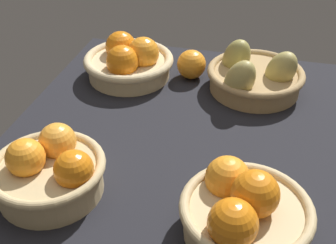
# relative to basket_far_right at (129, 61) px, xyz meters

# --- Properties ---
(market_tray) EXTENTS (0.84, 0.72, 0.03)m
(market_tray) POSITION_rel_basket_far_right_xyz_m (-0.22, -0.18, -0.06)
(market_tray) COLOR black
(market_tray) RESTS_ON ground
(basket_far_right) EXTENTS (0.23, 0.23, 0.11)m
(basket_far_right) POSITION_rel_basket_far_right_xyz_m (0.00, 0.00, 0.00)
(basket_far_right) COLOR #D3BC8C
(basket_far_right) RESTS_ON market_tray
(basket_far_left) EXTENTS (0.20, 0.20, 0.11)m
(basket_far_left) POSITION_rel_basket_far_right_xyz_m (-0.43, 0.00, 0.00)
(basket_far_left) COLOR tan
(basket_far_left) RESTS_ON market_tray
(basket_near_right_pears) EXTENTS (0.24, 0.24, 0.13)m
(basket_near_right_pears) POSITION_rel_basket_far_right_xyz_m (0.01, -0.32, -0.00)
(basket_near_right_pears) COLOR tan
(basket_near_right_pears) RESTS_ON market_tray
(basket_near_left) EXTENTS (0.21, 0.21, 0.13)m
(basket_near_left) POSITION_rel_basket_far_right_xyz_m (-0.45, -0.34, 0.01)
(basket_near_left) COLOR tan
(basket_near_left) RESTS_ON market_tray
(loose_orange_front_gap) EXTENTS (0.07, 0.07, 0.07)m
(loose_orange_front_gap) POSITION_rel_basket_far_right_xyz_m (0.03, -0.16, -0.01)
(loose_orange_front_gap) COLOR orange
(loose_orange_front_gap) RESTS_ON market_tray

